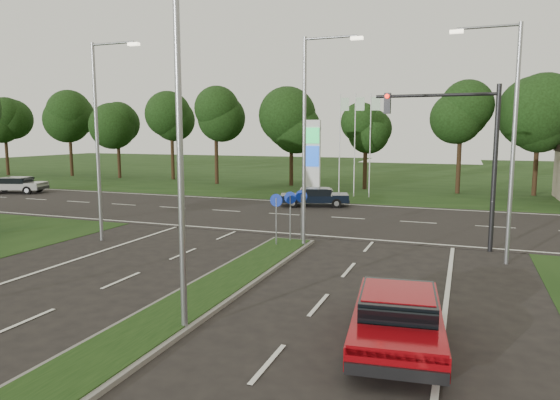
% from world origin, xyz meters
% --- Properties ---
extents(verge_far, '(160.00, 50.00, 0.02)m').
position_xyz_m(verge_far, '(0.00, 55.00, 0.00)').
color(verge_far, black).
rests_on(verge_far, ground).
extents(cross_road, '(160.00, 12.00, 0.02)m').
position_xyz_m(cross_road, '(0.00, 24.00, 0.00)').
color(cross_road, black).
rests_on(cross_road, ground).
extents(median_kerb, '(2.00, 26.00, 0.12)m').
position_xyz_m(median_kerb, '(0.00, 4.00, 0.06)').
color(median_kerb, slate).
rests_on(median_kerb, ground).
extents(streetlight_median_near, '(2.53, 0.22, 9.00)m').
position_xyz_m(streetlight_median_near, '(1.00, 6.00, 5.08)').
color(streetlight_median_near, gray).
rests_on(streetlight_median_near, ground).
extents(streetlight_median_far, '(2.53, 0.22, 9.00)m').
position_xyz_m(streetlight_median_far, '(1.00, 16.00, 5.08)').
color(streetlight_median_far, gray).
rests_on(streetlight_median_far, ground).
extents(streetlight_left_far, '(2.53, 0.22, 9.00)m').
position_xyz_m(streetlight_left_far, '(-8.30, 14.00, 5.08)').
color(streetlight_left_far, gray).
rests_on(streetlight_left_far, ground).
extents(streetlight_right_far, '(2.53, 0.22, 9.00)m').
position_xyz_m(streetlight_right_far, '(8.80, 16.00, 5.08)').
color(streetlight_right_far, gray).
rests_on(streetlight_right_far, ground).
extents(traffic_signal, '(5.10, 0.42, 7.00)m').
position_xyz_m(traffic_signal, '(7.19, 18.00, 4.65)').
color(traffic_signal, black).
rests_on(traffic_signal, ground).
extents(median_signs, '(1.16, 1.76, 2.38)m').
position_xyz_m(median_signs, '(0.00, 16.40, 1.71)').
color(median_signs, gray).
rests_on(median_signs, ground).
extents(gas_pylon, '(5.80, 1.26, 8.00)m').
position_xyz_m(gas_pylon, '(-3.79, 33.05, 3.20)').
color(gas_pylon, silver).
rests_on(gas_pylon, ground).
extents(treeline_far, '(6.00, 6.00, 9.90)m').
position_xyz_m(treeline_far, '(0.10, 39.93, 6.83)').
color(treeline_far, black).
rests_on(treeline_far, ground).
extents(red_sedan, '(2.55, 5.10, 1.35)m').
position_xyz_m(red_sedan, '(6.00, 7.02, 0.72)').
color(red_sedan, maroon).
rests_on(red_sedan, ground).
extents(navy_sedan, '(4.93, 3.18, 1.26)m').
position_xyz_m(navy_sedan, '(-2.24, 28.01, 0.68)').
color(navy_sedan, black).
rests_on(navy_sedan, ground).
extents(far_car_a, '(5.07, 3.36, 1.35)m').
position_xyz_m(far_car_a, '(-27.74, 26.47, 0.72)').
color(far_car_a, '#9B9B9B').
rests_on(far_car_a, ground).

